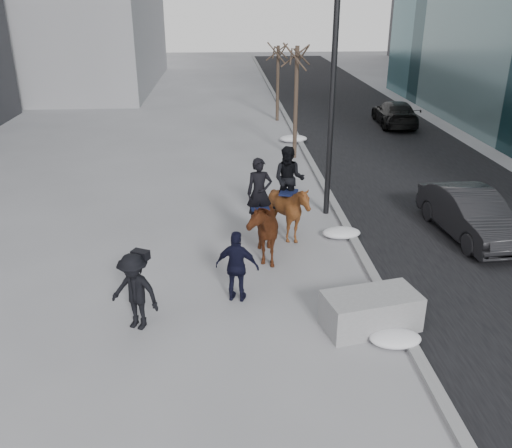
{
  "coord_description": "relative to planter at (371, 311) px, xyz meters",
  "views": [
    {
      "loc": [
        -0.77,
        -11.0,
        6.7
      ],
      "look_at": [
        0.0,
        1.2,
        1.5
      ],
      "focal_mm": 38.0,
      "sensor_mm": 36.0,
      "label": 1
    }
  ],
  "objects": [
    {
      "name": "road",
      "position": [
        4.67,
        11.18,
        -0.4
      ],
      "size": [
        8.0,
        90.0,
        0.01
      ],
      "primitive_type": "cube",
      "color": "black",
      "rests_on": "ground"
    },
    {
      "name": "tree_near",
      "position": [
        0.07,
        13.36,
        2.23
      ],
      "size": [
        1.2,
        1.2,
        5.28
      ],
      "primitive_type": null,
      "color": "#382C21",
      "rests_on": "ground"
    },
    {
      "name": "mounted_left",
      "position": [
        -2.15,
        3.63,
        0.62
      ],
      "size": [
        1.13,
        2.2,
        2.76
      ],
      "color": "#49240E",
      "rests_on": "ground"
    },
    {
      "name": "car_near",
      "position": [
        4.18,
        4.59,
        0.3
      ],
      "size": [
        1.87,
        4.4,
        1.41
      ],
      "primitive_type": "imported",
      "rotation": [
        0.0,
        0.0,
        0.09
      ],
      "color": "black",
      "rests_on": "ground"
    },
    {
      "name": "tree_far",
      "position": [
        0.07,
        21.08,
        1.88
      ],
      "size": [
        1.2,
        1.2,
        4.57
      ],
      "primitive_type": null,
      "color": "#35291F",
      "rests_on": "ground"
    },
    {
      "name": "lamppost",
      "position": [
        0.27,
        6.5,
        4.59
      ],
      "size": [
        0.25,
        2.21,
        9.09
      ],
      "color": "black",
      "rests_on": "ground"
    },
    {
      "name": "ground",
      "position": [
        -2.33,
        1.18,
        -0.4
      ],
      "size": [
        120.0,
        120.0,
        0.0
      ],
      "primitive_type": "plane",
      "color": "gray",
      "rests_on": "ground"
    },
    {
      "name": "feeder",
      "position": [
        -2.83,
        1.35,
        0.47
      ],
      "size": [
        1.1,
        0.98,
        1.75
      ],
      "color": "black",
      "rests_on": "ground"
    },
    {
      "name": "car_far",
      "position": [
        6.4,
        19.41,
        0.26
      ],
      "size": [
        2.21,
        4.73,
        1.33
      ],
      "primitive_type": "imported",
      "rotation": [
        0.0,
        0.0,
        3.07
      ],
      "color": "black",
      "rests_on": "ground"
    },
    {
      "name": "curb",
      "position": [
        0.67,
        11.18,
        -0.34
      ],
      "size": [
        0.25,
        90.0,
        0.12
      ],
      "primitive_type": "cube",
      "color": "gray",
      "rests_on": "ground"
    },
    {
      "name": "snow_piles",
      "position": [
        0.37,
        8.71,
        -0.25
      ],
      "size": [
        1.34,
        17.49,
        0.34
      ],
      "color": "silver",
      "rests_on": "ground"
    },
    {
      "name": "camera_crew",
      "position": [
        -5.04,
        0.33,
        0.48
      ],
      "size": [
        1.3,
        1.08,
        1.75
      ],
      "color": "black",
      "rests_on": "ground"
    },
    {
      "name": "planter",
      "position": [
        0.0,
        0.0,
        0.0
      ],
      "size": [
        2.2,
        1.43,
        0.81
      ],
      "primitive_type": "cube",
      "rotation": [
        0.0,
        0.0,
        0.22
      ],
      "color": "gray",
      "rests_on": "ground"
    },
    {
      "name": "mounted_right",
      "position": [
        -1.23,
        4.69,
        0.71
      ],
      "size": [
        1.88,
        2.0,
        2.78
      ],
      "color": "#46280E",
      "rests_on": "ground"
    }
  ]
}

